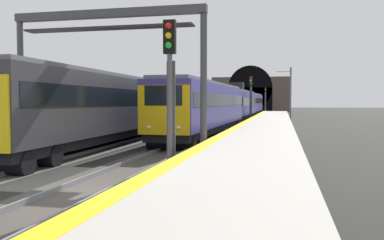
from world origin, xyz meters
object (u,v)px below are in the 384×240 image
object	(u,v)px
railway_signal_far	(265,98)
overhead_signal_gantry	(107,45)
railway_signal_mid	(251,95)
catenary_mast_near	(290,93)
railway_signal_near	(170,84)
train_main_approaching	(236,104)
train_adjacent_platform	(161,104)

from	to	relation	value
railway_signal_far	overhead_signal_gantry	world-z (taller)	overhead_signal_gantry
railway_signal_mid	catenary_mast_near	bearing A→B (deg)	161.42
railway_signal_near	overhead_signal_gantry	bearing A→B (deg)	-136.43
railway_signal_near	overhead_signal_gantry	distance (m)	6.16
train_main_approaching	overhead_signal_gantry	bearing A→B (deg)	-2.47
railway_signal_mid	catenary_mast_near	size ratio (longest dim) A/B	0.73
train_adjacent_platform	railway_signal_mid	xyz separation A→B (m)	(13.39, -6.26, 0.91)
train_main_approaching	train_adjacent_platform	xyz separation A→B (m)	(-15.32, 4.45, 0.14)
catenary_mast_near	train_main_approaching	bearing A→B (deg)	151.12
railway_signal_near	railway_signal_mid	size ratio (longest dim) A/B	0.95
railway_signal_mid	railway_signal_far	xyz separation A→B (m)	(38.95, 0.00, -0.09)
railway_signal_near	catenary_mast_near	bearing A→B (deg)	174.46
railway_signal_mid	overhead_signal_gantry	xyz separation A→B (m)	(-28.76, 4.04, 1.76)
railway_signal_near	railway_signal_mid	distance (m)	33.01
railway_signal_near	railway_signal_far	world-z (taller)	railway_signal_far
train_main_approaching	train_adjacent_platform	bearing A→B (deg)	-14.51
train_adjacent_platform	train_main_approaching	bearing A→B (deg)	162.95
railway_signal_near	railway_signal_far	size ratio (longest dim) A/B	0.94
train_main_approaching	overhead_signal_gantry	world-z (taller)	overhead_signal_gantry
railway_signal_mid	railway_signal_far	world-z (taller)	railway_signal_far
train_adjacent_platform	catenary_mast_near	world-z (taller)	catenary_mast_near
railway_signal_near	catenary_mast_near	distance (m)	46.61
train_adjacent_platform	railway_signal_mid	distance (m)	14.81
catenary_mast_near	railway_signal_mid	bearing A→B (deg)	161.42
railway_signal_near	railway_signal_far	distance (m)	71.96
railway_signal_near	overhead_signal_gantry	world-z (taller)	overhead_signal_gantry
train_main_approaching	catenary_mast_near	distance (m)	13.17
train_main_approaching	railway_signal_mid	size ratio (longest dim) A/B	10.78
overhead_signal_gantry	catenary_mast_near	distance (m)	43.02
train_main_approaching	railway_signal_far	distance (m)	37.07
train_adjacent_platform	railway_signal_far	world-z (taller)	railway_signal_far
train_main_approaching	overhead_signal_gantry	distance (m)	30.91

